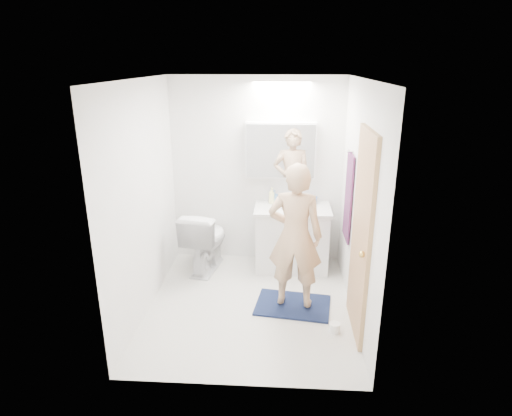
# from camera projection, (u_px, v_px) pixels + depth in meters

# --- Properties ---
(floor) EXTENTS (2.50, 2.50, 0.00)m
(floor) POSITION_uv_depth(u_px,v_px,m) (250.00, 305.00, 4.77)
(floor) COLOR silver
(floor) RESTS_ON ground
(ceiling) EXTENTS (2.50, 2.50, 0.00)m
(ceiling) POSITION_uv_depth(u_px,v_px,m) (249.00, 79.00, 3.99)
(ceiling) COLOR white
(ceiling) RESTS_ON floor
(wall_back) EXTENTS (2.50, 0.00, 2.50)m
(wall_back) POSITION_uv_depth(u_px,v_px,m) (257.00, 172.00, 5.56)
(wall_back) COLOR white
(wall_back) RESTS_ON floor
(wall_front) EXTENTS (2.50, 0.00, 2.50)m
(wall_front) POSITION_uv_depth(u_px,v_px,m) (237.00, 254.00, 3.20)
(wall_front) COLOR white
(wall_front) RESTS_ON floor
(wall_left) EXTENTS (0.00, 2.50, 2.50)m
(wall_left) POSITION_uv_depth(u_px,v_px,m) (143.00, 200.00, 4.44)
(wall_left) COLOR white
(wall_left) RESTS_ON floor
(wall_right) EXTENTS (0.00, 2.50, 2.50)m
(wall_right) POSITION_uv_depth(u_px,v_px,m) (359.00, 204.00, 4.31)
(wall_right) COLOR white
(wall_right) RESTS_ON floor
(vanity_cabinet) EXTENTS (0.90, 0.55, 0.78)m
(vanity_cabinet) POSITION_uv_depth(u_px,v_px,m) (292.00, 239.00, 5.52)
(vanity_cabinet) COLOR white
(vanity_cabinet) RESTS_ON floor
(countertop) EXTENTS (0.95, 0.58, 0.04)m
(countertop) POSITION_uv_depth(u_px,v_px,m) (293.00, 209.00, 5.39)
(countertop) COLOR silver
(countertop) RESTS_ON vanity_cabinet
(sink_basin) EXTENTS (0.36, 0.36, 0.03)m
(sink_basin) POSITION_uv_depth(u_px,v_px,m) (293.00, 206.00, 5.41)
(sink_basin) COLOR white
(sink_basin) RESTS_ON countertop
(faucet) EXTENTS (0.02, 0.02, 0.16)m
(faucet) POSITION_uv_depth(u_px,v_px,m) (293.00, 196.00, 5.57)
(faucet) COLOR silver
(faucet) RESTS_ON countertop
(medicine_cabinet) EXTENTS (0.88, 0.14, 0.70)m
(medicine_cabinet) POSITION_uv_depth(u_px,v_px,m) (281.00, 150.00, 5.37)
(medicine_cabinet) COLOR white
(medicine_cabinet) RESTS_ON wall_back
(mirror_panel) EXTENTS (0.84, 0.01, 0.66)m
(mirror_panel) POSITION_uv_depth(u_px,v_px,m) (281.00, 151.00, 5.30)
(mirror_panel) COLOR silver
(mirror_panel) RESTS_ON medicine_cabinet
(toilet) EXTENTS (0.58, 0.85, 0.80)m
(toilet) POSITION_uv_depth(u_px,v_px,m) (205.00, 240.00, 5.48)
(toilet) COLOR white
(toilet) RESTS_ON floor
(bath_rug) EXTENTS (0.87, 0.65, 0.02)m
(bath_rug) POSITION_uv_depth(u_px,v_px,m) (293.00, 305.00, 4.74)
(bath_rug) COLOR #152243
(bath_rug) RESTS_ON floor
(person) EXTENTS (0.62, 0.45, 1.57)m
(person) POSITION_uv_depth(u_px,v_px,m) (295.00, 236.00, 4.47)
(person) COLOR tan
(person) RESTS_ON bath_rug
(door) EXTENTS (0.04, 0.80, 2.00)m
(door) POSITION_uv_depth(u_px,v_px,m) (361.00, 236.00, 4.05)
(door) COLOR tan
(door) RESTS_ON wall_right
(door_knob) EXTENTS (0.06, 0.06, 0.06)m
(door_knob) POSITION_uv_depth(u_px,v_px,m) (362.00, 254.00, 3.78)
(door_knob) COLOR gold
(door_knob) RESTS_ON door
(towel) EXTENTS (0.02, 0.42, 1.00)m
(towel) POSITION_uv_depth(u_px,v_px,m) (348.00, 197.00, 4.87)
(towel) COLOR #14273F
(towel) RESTS_ON wall_right
(towel_hook) EXTENTS (0.07, 0.02, 0.02)m
(towel_hook) POSITION_uv_depth(u_px,v_px,m) (350.00, 152.00, 4.70)
(towel_hook) COLOR silver
(towel_hook) RESTS_ON wall_right
(soap_bottle_a) EXTENTS (0.10, 0.10, 0.21)m
(soap_bottle_a) POSITION_uv_depth(u_px,v_px,m) (272.00, 196.00, 5.51)
(soap_bottle_a) COLOR #EAEB98
(soap_bottle_a) RESTS_ON countertop
(soap_bottle_b) EXTENTS (0.10, 0.10, 0.16)m
(soap_bottle_b) POSITION_uv_depth(u_px,v_px,m) (274.00, 197.00, 5.54)
(soap_bottle_b) COLOR #5B91C5
(soap_bottle_b) RESTS_ON countertop
(toothbrush_cup) EXTENTS (0.13, 0.13, 0.10)m
(toothbrush_cup) POSITION_uv_depth(u_px,v_px,m) (313.00, 200.00, 5.50)
(toothbrush_cup) COLOR #3E6BBC
(toothbrush_cup) RESTS_ON countertop
(toilet_paper_roll) EXTENTS (0.11, 0.11, 0.10)m
(toilet_paper_roll) POSITION_uv_depth(u_px,v_px,m) (334.00, 328.00, 4.28)
(toilet_paper_roll) COLOR white
(toilet_paper_roll) RESTS_ON floor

